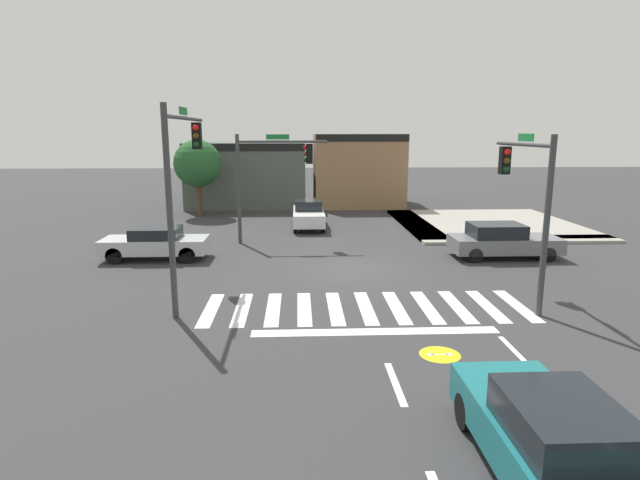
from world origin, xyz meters
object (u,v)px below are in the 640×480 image
at_px(car_white, 308,214).
at_px(car_teal, 548,438).
at_px(traffic_signal_southeast, 526,186).
at_px(roadside_tree, 198,164).
at_px(car_silver, 155,243).
at_px(traffic_signal_southwest, 183,166).
at_px(car_gray, 502,241).
at_px(traffic_signal_northwest, 271,168).

relative_size(car_white, car_teal, 1.04).
distance_m(traffic_signal_southeast, car_teal, 10.03).
bearing_deg(roadside_tree, car_silver, -88.58).
height_order(traffic_signal_southwest, roadside_tree, traffic_signal_southwest).
bearing_deg(car_teal, roadside_tree, 20.84).
bearing_deg(car_gray, car_teal, -108.99).
height_order(traffic_signal_southwest, traffic_signal_southeast, traffic_signal_southwest).
height_order(car_teal, car_silver, car_teal).
distance_m(car_teal, car_silver, 17.98).
bearing_deg(traffic_signal_northwest, car_teal, -74.37).
height_order(car_gray, car_teal, car_teal).
distance_m(traffic_signal_southwest, traffic_signal_northwest, 8.82).
relative_size(traffic_signal_southwest, car_silver, 1.40).
bearing_deg(roadside_tree, traffic_signal_northwest, -59.35).
bearing_deg(roadside_tree, car_teal, -69.16).
bearing_deg(car_white, traffic_signal_southwest, -18.57).
distance_m(traffic_signal_southwest, roadside_tree, 17.38).
relative_size(traffic_signal_southeast, roadside_tree, 1.08).
bearing_deg(roadside_tree, car_white, -32.81).
xyz_separation_m(traffic_signal_southwest, car_white, (4.24, 12.62, -3.56)).
distance_m(traffic_signal_southwest, car_white, 13.78).
distance_m(traffic_signal_southeast, car_white, 15.16).
relative_size(traffic_signal_southwest, car_teal, 1.44).
height_order(car_gray, car_silver, car_gray).
relative_size(car_gray, car_silver, 1.04).
height_order(traffic_signal_northwest, car_white, traffic_signal_northwest).
bearing_deg(traffic_signal_southwest, car_gray, -68.39).
bearing_deg(traffic_signal_southeast, car_white, 26.23).
relative_size(traffic_signal_southwest, car_white, 1.39).
distance_m(car_teal, roadside_tree, 28.84).
distance_m(traffic_signal_northwest, traffic_signal_southeast, 12.49).
bearing_deg(traffic_signal_southwest, traffic_signal_southeast, -93.83).
bearing_deg(traffic_signal_northwest, traffic_signal_southwest, -105.57).
xyz_separation_m(traffic_signal_southwest, car_teal, (7.45, -9.71, -3.55)).
bearing_deg(traffic_signal_southeast, traffic_signal_northwest, 42.57).
height_order(car_gray, car_white, car_white).
bearing_deg(car_gray, traffic_signal_southeast, -106.56).
bearing_deg(car_gray, traffic_signal_southwest, -158.39).
relative_size(traffic_signal_northwest, car_gray, 1.15).
bearing_deg(car_white, car_teal, 8.19).
bearing_deg(traffic_signal_southwest, traffic_signal_northwest, -15.57).
relative_size(traffic_signal_southeast, car_teal, 1.24).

